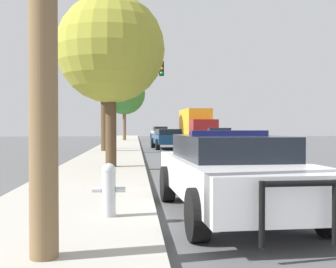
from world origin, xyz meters
name	(u,v)px	position (x,y,z in m)	size (l,w,h in m)	color
sidewalk_left	(72,206)	(-5.10, 0.00, 0.07)	(3.00, 110.00, 0.13)	#ADA89E
police_car	(232,171)	(-2.29, -0.70, 0.75)	(2.29, 5.04, 1.45)	white
fire_hydrant	(109,188)	(-4.35, -1.26, 0.57)	(0.50, 0.22, 0.82)	#B7BCC1
traffic_light	(129,86)	(-4.31, 18.77, 4.06)	(3.60, 0.35, 5.62)	#424247
car_background_midblock	(168,138)	(-1.78, 20.28, 0.73)	(2.16, 4.23, 1.33)	navy
car_background_oncoming	(219,137)	(1.89, 21.24, 0.75)	(2.18, 4.34, 1.40)	navy
car_background_distant	(160,132)	(-0.98, 42.95, 0.77)	(2.16, 4.63, 1.47)	#B7B7BC
box_truck	(197,124)	(1.96, 32.49, 1.69)	(2.79, 7.90, 3.17)	maroon
tree_sidewalk_near	(111,49)	(-4.78, 6.76, 4.15)	(3.70, 3.70, 5.89)	#4C3823
tree_sidewalk_mid	(105,61)	(-5.65, 16.16, 5.21)	(4.18, 4.18, 7.21)	#4C3823
tree_sidewalk_far	(124,94)	(-5.02, 34.13, 4.73)	(4.12, 4.12, 6.67)	brown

